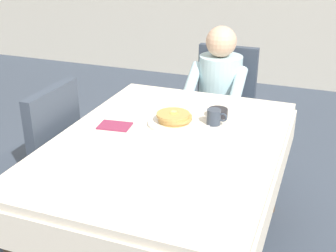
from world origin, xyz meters
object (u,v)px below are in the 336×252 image
at_px(breakfast_stack, 174,117).
at_px(knife_right_of_plate, 206,130).
at_px(fork_left_of_plate, 140,120).
at_px(spoon_near_edge, 155,151).
at_px(chair_left_side, 43,152).
at_px(dining_table_main, 167,156).
at_px(chair_diner, 222,102).
at_px(diner_person, 218,91).
at_px(plate_breakfast, 174,123).
at_px(bowl_butter, 218,113).
at_px(cup_coffee, 214,117).

relative_size(breakfast_stack, knife_right_of_plate, 0.96).
bearing_deg(fork_left_of_plate, spoon_near_edge, -151.69).
height_order(breakfast_stack, knife_right_of_plate, breakfast_stack).
bearing_deg(chair_left_side, dining_table_main, -90.00).
height_order(chair_diner, knife_right_of_plate, chair_diner).
relative_size(diner_person, knife_right_of_plate, 5.60).
distance_m(breakfast_stack, fork_left_of_plate, 0.20).
distance_m(dining_table_main, diner_person, 1.01).
xyz_separation_m(plate_breakfast, knife_right_of_plate, (0.19, -0.02, -0.01)).
relative_size(chair_diner, chair_left_side, 1.00).
bearing_deg(knife_right_of_plate, bowl_butter, -5.39).
height_order(plate_breakfast, breakfast_stack, breakfast_stack).
bearing_deg(plate_breakfast, cup_coffee, 21.34).
height_order(cup_coffee, spoon_near_edge, cup_coffee).
bearing_deg(dining_table_main, fork_left_of_plate, 142.21).
bearing_deg(knife_right_of_plate, breakfast_stack, 78.68).
bearing_deg(chair_diner, bowl_butter, 101.66).
bearing_deg(diner_person, knife_right_of_plate, 100.57).
bearing_deg(fork_left_of_plate, dining_table_main, -134.19).
distance_m(chair_diner, fork_left_of_plate, 1.04).
bearing_deg(plate_breakfast, chair_left_side, -165.05).
bearing_deg(knife_right_of_plate, cup_coffee, -11.50).
bearing_deg(cup_coffee, plate_breakfast, -158.66).
relative_size(cup_coffee, fork_left_of_plate, 0.63).
bearing_deg(chair_left_side, fork_left_of_plate, -72.06).
bearing_deg(bowl_butter, chair_left_side, -157.19).
height_order(breakfast_stack, spoon_near_edge, breakfast_stack).
height_order(breakfast_stack, cup_coffee, cup_coffee).
xyz_separation_m(diner_person, spoon_near_edge, (-0.01, -1.15, 0.07)).
height_order(chair_left_side, plate_breakfast, chair_left_side).
xyz_separation_m(dining_table_main, bowl_butter, (0.16, 0.39, 0.11)).
distance_m(chair_diner, bowl_butter, 0.83).
xyz_separation_m(chair_left_side, breakfast_stack, (0.73, 0.20, 0.25)).
height_order(bowl_butter, knife_right_of_plate, bowl_butter).
bearing_deg(diner_person, bowl_butter, 104.46).
relative_size(cup_coffee, spoon_near_edge, 0.75).
xyz_separation_m(breakfast_stack, knife_right_of_plate, (0.19, -0.02, -0.04)).
relative_size(chair_left_side, fork_left_of_plate, 5.17).
distance_m(breakfast_stack, cup_coffee, 0.22).
bearing_deg(knife_right_of_plate, chair_left_side, 96.62).
distance_m(chair_left_side, spoon_near_edge, 0.80).
xyz_separation_m(chair_left_side, plate_breakfast, (0.73, 0.20, 0.22)).
bearing_deg(dining_table_main, cup_coffee, 58.92).
distance_m(plate_breakfast, knife_right_of_plate, 0.19).
relative_size(plate_breakfast, spoon_near_edge, 1.87).
xyz_separation_m(diner_person, bowl_butter, (0.16, -0.62, 0.09)).
relative_size(chair_diner, bowl_butter, 8.45).
bearing_deg(bowl_butter, dining_table_main, -112.00).
distance_m(plate_breakfast, fork_left_of_plate, 0.19).
height_order(cup_coffee, bowl_butter, cup_coffee).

